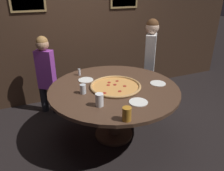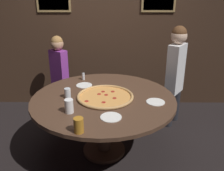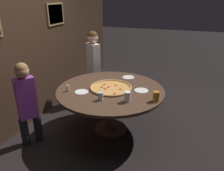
% 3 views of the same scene
% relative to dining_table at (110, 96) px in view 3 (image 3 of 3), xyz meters
% --- Properties ---
extents(ground_plane, '(24.00, 24.00, 0.00)m').
position_rel_dining_table_xyz_m(ground_plane, '(0.00, 0.00, -0.62)').
color(ground_plane, black).
extents(back_wall, '(6.40, 0.08, 2.60)m').
position_rel_dining_table_xyz_m(back_wall, '(0.00, 1.43, 0.69)').
color(back_wall, '#3D281C').
rests_on(back_wall, ground_plane).
extents(dining_table, '(1.66, 1.66, 0.74)m').
position_rel_dining_table_xyz_m(dining_table, '(0.00, 0.00, 0.00)').
color(dining_table, '#4C3323').
rests_on(dining_table, ground_plane).
extents(giant_pizza, '(0.65, 0.65, 0.03)m').
position_rel_dining_table_xyz_m(giant_pizza, '(0.02, -0.00, 0.14)').
color(giant_pizza, '#E0994C').
rests_on(giant_pizza, dining_table).
extents(drink_cup_centre_back, '(0.09, 0.09, 0.14)m').
position_rel_dining_table_xyz_m(drink_cup_centre_back, '(-0.33, -0.36, 0.19)').
color(drink_cup_centre_back, white).
rests_on(drink_cup_centre_back, dining_table).
extents(drink_cup_front_edge, '(0.09, 0.09, 0.14)m').
position_rel_dining_table_xyz_m(drink_cup_front_edge, '(-0.19, -0.73, 0.19)').
color(drink_cup_front_edge, '#BC7A23').
rests_on(drink_cup_front_edge, dining_table).
extents(drink_cup_near_right, '(0.07, 0.07, 0.11)m').
position_rel_dining_table_xyz_m(drink_cup_near_right, '(-0.41, -0.01, 0.18)').
color(drink_cup_near_right, silver).
rests_on(drink_cup_near_right, dining_table).
extents(white_plate_near_front, '(0.20, 0.20, 0.01)m').
position_rel_dining_table_xyz_m(white_plate_near_front, '(-0.26, 0.36, 0.13)').
color(white_plate_near_front, white).
rests_on(white_plate_near_front, dining_table).
extents(white_plate_far_back, '(0.20, 0.20, 0.01)m').
position_rel_dining_table_xyz_m(white_plate_far_back, '(0.58, -0.12, 0.13)').
color(white_plate_far_back, white).
rests_on(white_plate_far_back, dining_table).
extents(white_plate_right_side, '(0.21, 0.21, 0.01)m').
position_rel_dining_table_xyz_m(white_plate_right_side, '(0.09, -0.47, 0.13)').
color(white_plate_right_side, white).
rests_on(white_plate_right_side, dining_table).
extents(condiment_shaker, '(0.04, 0.04, 0.10)m').
position_rel_dining_table_xyz_m(condiment_shaker, '(-0.29, 0.57, 0.17)').
color(condiment_shaker, silver).
rests_on(condiment_shaker, dining_table).
extents(diner_side_right, '(0.32, 0.28, 1.26)m').
position_rel_dining_table_xyz_m(diner_side_right, '(-0.71, 1.00, 0.10)').
color(diner_side_right, '#232328').
rests_on(diner_side_right, ground_plane).
extents(diner_centre_back, '(0.32, 0.37, 1.45)m').
position_rel_dining_table_xyz_m(diner_centre_back, '(0.99, 0.72, 0.20)').
color(diner_centre_back, '#232328').
rests_on(diner_centre_back, ground_plane).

